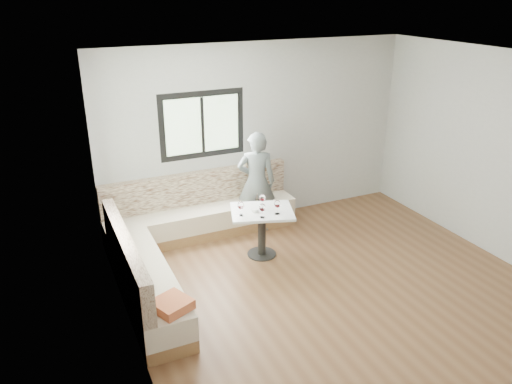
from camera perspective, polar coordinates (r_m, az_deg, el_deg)
room at (r=5.76m, az=9.61°, el=0.57°), size 5.01×5.01×2.81m
banquette at (r=6.92m, az=-8.78°, el=-5.33°), size 2.90×2.80×0.95m
table at (r=6.90m, az=0.68°, el=-3.41°), size 1.00×0.89×0.69m
person at (r=7.55m, az=0.06°, el=1.17°), size 0.67×0.57×1.57m
olive_ramekin at (r=6.79m, az=-0.10°, el=-2.07°), size 0.10×0.10×0.04m
wine_glass_a at (r=6.63m, az=-1.75°, el=-1.60°), size 0.09×0.09×0.20m
wine_glass_b at (r=6.56m, az=0.73°, el=-1.84°), size 0.09×0.09×0.20m
wine_glass_c at (r=6.67m, az=2.46°, el=-1.43°), size 0.09×0.09×0.20m
wine_glass_d at (r=6.86m, az=0.72°, el=-0.72°), size 0.09×0.09×0.20m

